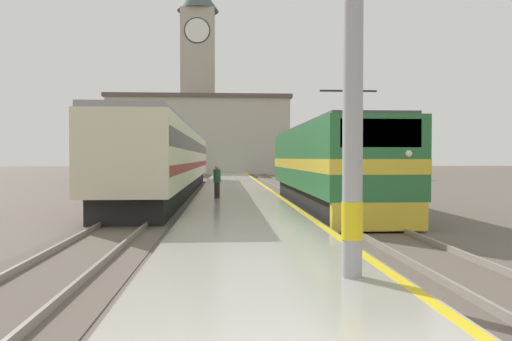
{
  "coord_description": "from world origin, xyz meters",
  "views": [
    {
      "loc": [
        -0.73,
        -3.62,
        2.15
      ],
      "look_at": [
        1.16,
        25.9,
        1.41
      ],
      "focal_mm": 35.0,
      "sensor_mm": 36.0,
      "label": 1
    }
  ],
  "objects": [
    {
      "name": "clock_tower",
      "position": [
        -4.62,
        72.34,
        15.36
      ],
      "size": [
        6.23,
        6.23,
        28.73
      ],
      "color": "#ADA393",
      "rests_on": "ground"
    },
    {
      "name": "catenary_mast",
      "position": [
        1.37,
        4.15,
        3.78
      ],
      "size": [
        2.67,
        0.34,
        7.2
      ],
      "color": "#9E9EA3",
      "rests_on": "platform"
    },
    {
      "name": "passenger_train",
      "position": [
        -3.85,
        26.81,
        2.09
      ],
      "size": [
        2.92,
        30.76,
        3.88
      ],
      "color": "black",
      "rests_on": "ground"
    },
    {
      "name": "person_on_platform",
      "position": [
        -1.06,
        19.94,
        1.07
      ],
      "size": [
        0.34,
        0.34,
        1.57
      ],
      "color": "#23232D",
      "rests_on": "platform"
    },
    {
      "name": "locomotive_train",
      "position": [
        3.66,
        17.47,
        1.83
      ],
      "size": [
        2.92,
        14.97,
        4.55
      ],
      "color": "black",
      "rests_on": "ground"
    },
    {
      "name": "station_building",
      "position": [
        -3.99,
        64.9,
        5.23
      ],
      "size": [
        24.13,
        9.81,
        10.42
      ],
      "color": "#B7B2A3",
      "rests_on": "ground"
    },
    {
      "name": "rail_track_near",
      "position": [
        3.66,
        25.0,
        0.03
      ],
      "size": [
        2.83,
        140.0,
        0.16
      ],
      "color": "#60564C",
      "rests_on": "ground"
    },
    {
      "name": "ground_plane",
      "position": [
        0.0,
        30.0,
        0.0
      ],
      "size": [
        200.0,
        200.0,
        0.0
      ],
      "primitive_type": "plane",
      "color": "#60564C"
    },
    {
      "name": "platform",
      "position": [
        0.0,
        25.0,
        0.13
      ],
      "size": [
        4.29,
        140.0,
        0.26
      ],
      "color": "#ADA89E",
      "rests_on": "ground"
    },
    {
      "name": "rail_track_far",
      "position": [
        -3.85,
        25.0,
        0.03
      ],
      "size": [
        2.83,
        140.0,
        0.16
      ],
      "color": "#60564C",
      "rests_on": "ground"
    }
  ]
}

